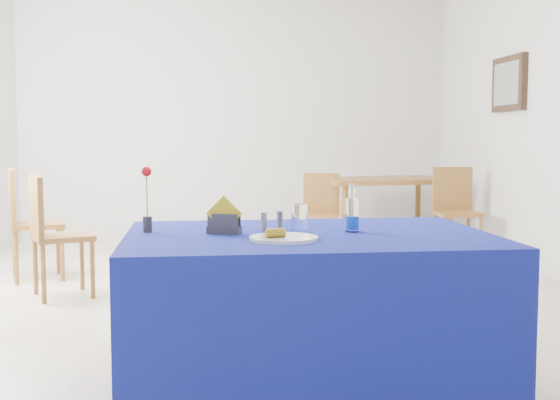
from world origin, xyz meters
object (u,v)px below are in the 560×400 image
object	(u,v)px
oak_table	(384,185)
chair_bg_right	(455,205)
plate	(284,238)
blue_table	(308,317)
chair_win_b	(26,216)
water_bottle	(352,216)
chair_win_a	(51,228)
chair_bg_left	(321,208)

from	to	relation	value
oak_table	chair_bg_right	distance (m)	0.91
plate	oak_table	world-z (taller)	plate
plate	blue_table	bearing A→B (deg)	55.50
chair_bg_right	chair_win_b	bearing A→B (deg)	-167.31
chair_bg_right	chair_win_b	distance (m)	4.03
plate	water_bottle	size ratio (longest dim) A/B	1.32
chair_bg_right	chair_win_a	bearing A→B (deg)	-156.20
blue_table	chair_bg_left	world-z (taller)	chair_bg_left
chair_bg_right	chair_bg_left	bearing A→B (deg)	169.87
chair_bg_left	water_bottle	bearing A→B (deg)	-85.84
water_bottle	chair_win_b	bearing A→B (deg)	125.47
water_bottle	chair_bg_left	distance (m)	3.98
blue_table	chair_bg_right	distance (m)	4.20
chair_bg_left	chair_win_a	distance (m)	2.88
chair_win_a	oak_table	bearing A→B (deg)	-77.10
water_bottle	chair_bg_right	world-z (taller)	water_bottle
chair_bg_left	chair_win_b	world-z (taller)	chair_win_b
blue_table	water_bottle	size ratio (longest dim) A/B	7.44
chair_bg_right	chair_win_a	distance (m)	3.89
water_bottle	blue_table	bearing A→B (deg)	-171.99
oak_table	chair_win_a	size ratio (longest dim) A/B	1.72
plate	chair_win_b	bearing A→B (deg)	119.00
water_bottle	chair_win_b	world-z (taller)	water_bottle
blue_table	chair_bg_left	bearing A→B (deg)	78.80
water_bottle	chair_bg_right	bearing A→B (deg)	62.55
blue_table	chair_win_b	world-z (taller)	chair_win_b
plate	chair_win_a	bearing A→B (deg)	119.94
chair_bg_left	blue_table	bearing A→B (deg)	-88.64
water_bottle	chair_bg_right	distance (m)	4.09
chair_bg_left	chair_win_b	size ratio (longest dim) A/B	0.89
chair_bg_right	chair_win_b	size ratio (longest dim) A/B	0.96
oak_table	plate	bearing A→B (deg)	-110.30
chair_bg_right	chair_win_a	world-z (taller)	chair_win_a
oak_table	chair_win_b	world-z (taller)	chair_win_b
plate	blue_table	distance (m)	0.46
blue_table	water_bottle	distance (m)	0.50
oak_table	chair_win_a	distance (m)	3.75
blue_table	chair_bg_right	bearing A→B (deg)	60.27
chair_win_a	plate	bearing A→B (deg)	-171.32
chair_win_b	water_bottle	bearing A→B (deg)	-160.16
oak_table	chair_win_b	distance (m)	3.72
plate	water_bottle	xyz separation A→B (m)	(0.34, 0.23, 0.06)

